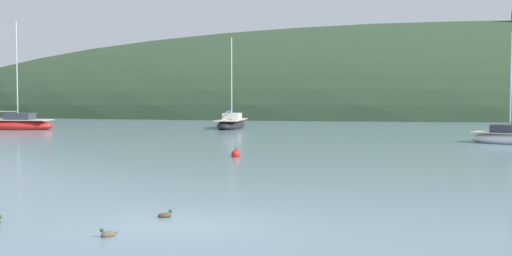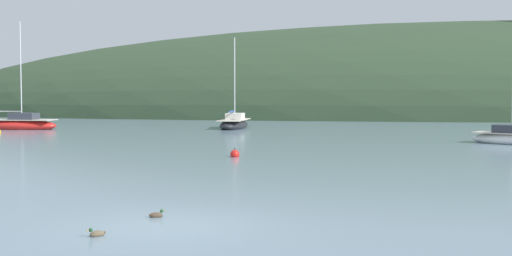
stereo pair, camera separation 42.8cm
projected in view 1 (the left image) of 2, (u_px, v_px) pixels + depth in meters
The scene contains 7 objects.
ground_plane at pixel (177, 226), 15.91m from camera, with size 400.00×400.00×0.00m, color slate.
far_shoreline_hill at pixel (496, 115), 84.16m from camera, with size 150.00×36.00×27.25m.
sailboat_yellow_far at pixel (15, 124), 55.11m from camera, with size 6.66×2.48×9.01m.
sailboat_blue_center at pixel (231, 124), 56.61m from camera, with size 2.40×6.21×7.81m.
mooring_buoy_outer at pixel (236, 154), 32.41m from camera, with size 0.44×0.44×0.54m.
duck_lead at pixel (165, 215), 17.02m from camera, with size 0.42×0.27×0.24m.
duck_trailing at pixel (108, 234), 14.79m from camera, with size 0.38×0.35×0.24m.
Camera 1 is at (3.35, -15.51, 3.22)m, focal length 47.34 mm.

